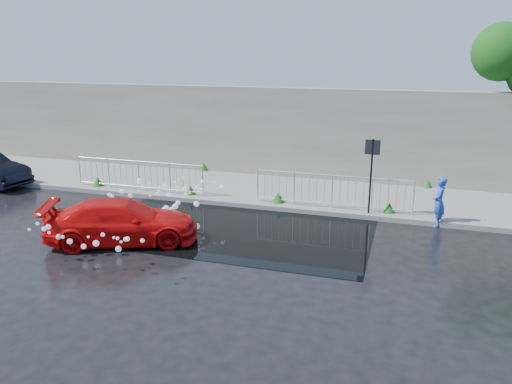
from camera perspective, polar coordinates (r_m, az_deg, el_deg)
ground at (r=14.09m, az=-5.83°, el=-5.22°), size 90.00×90.00×0.00m
pavement at (r=18.53m, az=0.23°, el=0.31°), size 30.00×4.00×0.15m
curb at (r=16.71m, az=-1.81°, el=-1.44°), size 30.00×0.25×0.16m
retaining_wall at (r=20.20m, az=2.10°, el=6.92°), size 30.00×0.60×3.50m
puddle at (r=14.79m, az=-2.53°, el=-4.10°), size 8.00×5.00×0.01m
sign_post at (r=15.54m, az=13.07°, el=3.10°), size 0.45×0.06×2.50m
railing_left at (r=18.49m, az=-13.25°, el=1.96°), size 5.05×0.05×1.10m
railing_right at (r=16.15m, az=8.69°, el=0.19°), size 5.05×0.05×1.10m
weeds at (r=18.01m, az=-1.03°, el=0.65°), size 12.17×3.93×0.36m
water_spray at (r=14.93m, az=-12.08°, el=-1.70°), size 3.57×5.57×1.07m
red_car at (r=14.01m, az=-15.05°, el=-3.28°), size 4.38×3.13×1.18m
person at (r=15.68m, az=20.19°, el=-1.07°), size 0.39×0.56×1.49m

